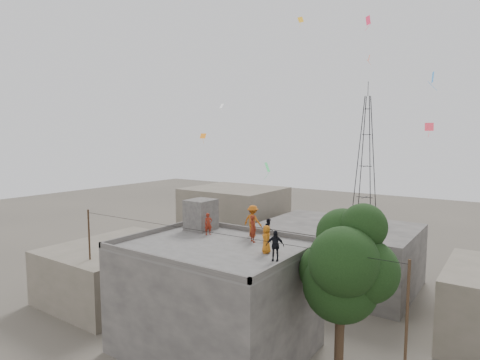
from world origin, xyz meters
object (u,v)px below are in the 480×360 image
at_px(stair_head_box, 201,215).
at_px(tree, 345,266).
at_px(person_red_adult, 253,228).
at_px(transmission_tower, 366,159).
at_px(person_dark_adult, 275,246).

bearing_deg(stair_head_box, tree, -10.74).
bearing_deg(person_red_adult, transmission_tower, -51.96).
height_order(tree, person_red_adult, tree).
distance_m(tree, transmission_tower, 41.12).
height_order(transmission_tower, person_red_adult, transmission_tower).
xyz_separation_m(stair_head_box, tree, (10.57, -2.00, -1.00)).
bearing_deg(person_red_adult, person_dark_adult, 170.07).
distance_m(transmission_tower, person_dark_adult, 41.37).
distance_m(person_red_adult, person_dark_adult, 3.69).
height_order(stair_head_box, person_red_adult, stair_head_box).
relative_size(tree, person_dark_adult, 6.02).
relative_size(stair_head_box, transmission_tower, 0.10).
height_order(stair_head_box, transmission_tower, transmission_tower).
height_order(stair_head_box, tree, tree).
bearing_deg(person_red_adult, stair_head_box, 21.02).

